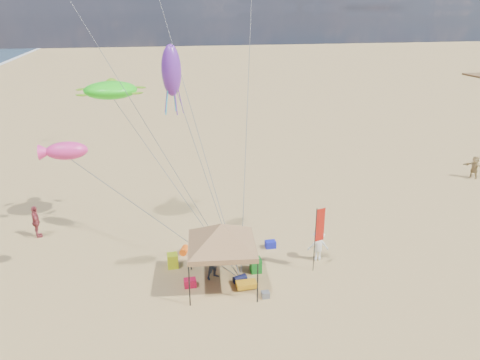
{
  "coord_description": "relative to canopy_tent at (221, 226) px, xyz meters",
  "views": [
    {
      "loc": [
        -4.31,
        -17.31,
        11.83
      ],
      "look_at": [
        0.0,
        3.0,
        4.0
      ],
      "focal_mm": 34.23,
      "sensor_mm": 36.0,
      "label": 1
    }
  ],
  "objects": [
    {
      "name": "ground",
      "position": [
        1.4,
        -0.28,
        -2.97
      ],
      "size": [
        280.0,
        280.0,
        0.0
      ],
      "primitive_type": "plane",
      "color": "tan",
      "rests_on": "ground"
    },
    {
      "name": "canopy_tent",
      "position": [
        0.0,
        0.0,
        0.0
      ],
      "size": [
        5.75,
        5.75,
        3.57
      ],
      "color": "black",
      "rests_on": "ground"
    },
    {
      "name": "feather_flag",
      "position": [
        4.63,
        0.31,
        -0.79
      ],
      "size": [
        0.49,
        0.15,
        3.28
      ],
      "color": "black",
      "rests_on": "ground"
    },
    {
      "name": "cooler_red",
      "position": [
        -1.45,
        0.17,
        -2.78
      ],
      "size": [
        0.54,
        0.38,
        0.38
      ],
      "primitive_type": "cube",
      "color": "red",
      "rests_on": "ground"
    },
    {
      "name": "cooler_blue",
      "position": [
        3.08,
        2.89,
        -2.78
      ],
      "size": [
        0.54,
        0.38,
        0.38
      ],
      "primitive_type": "cube",
      "color": "#151CAF",
      "rests_on": "ground"
    },
    {
      "name": "bag_navy",
      "position": [
        0.83,
        0.04,
        -2.79
      ],
      "size": [
        0.69,
        0.54,
        0.36
      ],
      "primitive_type": "cylinder",
      "rotation": [
        0.0,
        1.57,
        0.35
      ],
      "color": "black",
      "rests_on": "ground"
    },
    {
      "name": "bag_orange",
      "position": [
        -1.42,
        3.22,
        -2.79
      ],
      "size": [
        0.54,
        0.69,
        0.36
      ],
      "primitive_type": "cylinder",
      "rotation": [
        0.0,
        1.57,
        1.22
      ],
      "color": "#FF5C0E",
      "rests_on": "ground"
    },
    {
      "name": "chair_green",
      "position": [
        1.76,
        0.77,
        -2.62
      ],
      "size": [
        0.5,
        0.5,
        0.7
      ],
      "primitive_type": "cube",
      "color": "#178221",
      "rests_on": "ground"
    },
    {
      "name": "chair_yellow",
      "position": [
        -2.09,
        2.01,
        -2.62
      ],
      "size": [
        0.5,
        0.5,
        0.7
      ],
      "primitive_type": "cube",
      "color": "#DFFF1C",
      "rests_on": "ground"
    },
    {
      "name": "crate_grey",
      "position": [
        1.67,
        -1.34,
        -2.83
      ],
      "size": [
        0.34,
        0.3,
        0.28
      ],
      "primitive_type": "cube",
      "color": "slate",
      "rests_on": "ground"
    },
    {
      "name": "beach_cart",
      "position": [
        1.01,
        -0.49,
        -2.77
      ],
      "size": [
        0.9,
        0.5,
        0.24
      ],
      "primitive_type": "cube",
      "color": "gold",
      "rests_on": "ground"
    },
    {
      "name": "person_near_a",
      "position": [
        1.4,
        2.02,
        -2.18
      ],
      "size": [
        0.69,
        0.6,
        1.59
      ],
      "primitive_type": "imported",
      "rotation": [
        0.0,
        0.0,
        3.61
      ],
      "color": "tan",
      "rests_on": "ground"
    },
    {
      "name": "person_near_b",
      "position": [
        -0.24,
        0.64,
        -2.19
      ],
      "size": [
        0.94,
        0.86,
        1.57
      ],
      "primitive_type": "imported",
      "rotation": [
        0.0,
        0.0,
        0.43
      ],
      "color": "#3D4853",
      "rests_on": "ground"
    },
    {
      "name": "person_near_c",
      "position": [
        5.04,
        1.19,
        -2.16
      ],
      "size": [
        1.13,
        0.75,
        1.62
      ],
      "primitive_type": "imported",
      "rotation": [
        0.0,
        0.0,
        2.99
      ],
      "color": "white",
      "rests_on": "ground"
    },
    {
      "name": "person_far_a",
      "position": [
        -9.12,
        6.7,
        -2.06
      ],
      "size": [
        0.76,
        1.16,
        1.84
      ],
      "primitive_type": "imported",
      "rotation": [
        0.0,
        0.0,
        1.88
      ],
      "color": "#A13E44",
      "rests_on": "ground"
    },
    {
      "name": "person_far_c",
      "position": [
        20.64,
        9.97,
        -2.13
      ],
      "size": [
        1.23,
        1.61,
        1.69
      ],
      "primitive_type": "imported",
      "rotation": [
        0.0,
        0.0,
        5.25
      ],
      "color": "tan",
      "rests_on": "ground"
    },
    {
      "name": "turtle_kite",
      "position": [
        -4.53,
        6.92,
        4.89
      ],
      "size": [
        3.33,
        3.04,
        0.9
      ],
      "primitive_type": "ellipsoid",
      "rotation": [
        0.0,
        0.0,
        0.4
      ],
      "color": "#25FC18",
      "rests_on": "ground"
    },
    {
      "name": "fish_kite",
      "position": [
        -6.12,
        1.33,
        3.4
      ],
      "size": [
        1.83,
        1.24,
        0.74
      ],
      "primitive_type": "ellipsoid",
      "rotation": [
        0.0,
        0.0,
        0.26
      ],
      "color": "#EB2F88",
      "rests_on": "ground"
    },
    {
      "name": "squid_kite",
      "position": [
        -1.56,
        3.92,
        6.18
      ],
      "size": [
        1.04,
        1.04,
        2.35
      ],
      "primitive_type": "ellipsoid",
      "rotation": [
        0.0,
        0.0,
        -0.17
      ],
      "color": "purple",
      "rests_on": "ground"
    }
  ]
}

